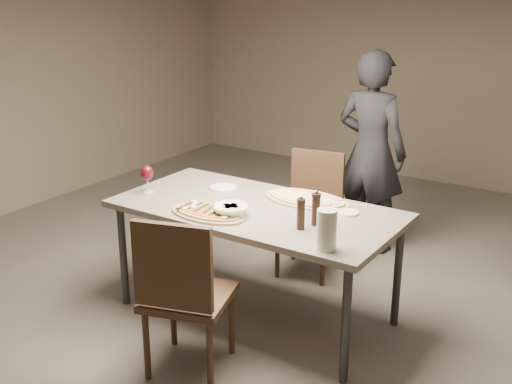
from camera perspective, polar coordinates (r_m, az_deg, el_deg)
The scene contains 14 objects.
room at distance 3.85m, azimuth 0.00°, elevation 7.78°, with size 7.00×7.00×7.00m.
dining_table at distance 4.04m, azimuth 0.00°, elevation -2.11°, with size 1.80×0.90×0.75m.
zucchini_pizza at distance 3.90m, azimuth -4.32°, elevation -1.83°, with size 0.51×0.28×0.05m.
ham_pizza at distance 4.14m, azimuth 4.53°, elevation -0.61°, with size 0.59×0.33×0.04m.
bread_basket at distance 3.85m, azimuth -2.26°, elevation -1.57°, with size 0.22×0.22×0.08m.
oil_dish at distance 3.95m, azimuth 8.19°, elevation -1.82°, with size 0.13×0.13×0.01m.
pepper_mill_left at distance 3.65m, azimuth 4.01°, elevation -1.92°, with size 0.05×0.05×0.20m.
pepper_mill_right at distance 3.72m, azimuth 5.35°, elevation -1.48°, with size 0.05×0.05×0.21m.
carafe at distance 3.39m, azimuth 6.30°, elevation -3.34°, with size 0.11×0.11×0.22m.
wine_glass at distance 4.32m, azimuth -9.66°, elevation 1.61°, with size 0.08×0.08×0.19m.
side_plate at distance 4.38m, azimuth -2.92°, elevation 0.40°, with size 0.19×0.19×0.01m.
chair_near at distance 3.50m, azimuth -6.57°, elevation -8.54°, with size 0.56×0.56×0.95m.
chair_far at distance 4.79m, azimuth 5.02°, elevation -1.21°, with size 0.49×0.49×0.90m.
diner at distance 5.16m, azimuth 10.19°, elevation 3.52°, with size 0.59×0.39×1.61m, color black.
Camera 1 is at (2.08, -3.16, 2.13)m, focal length 45.00 mm.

